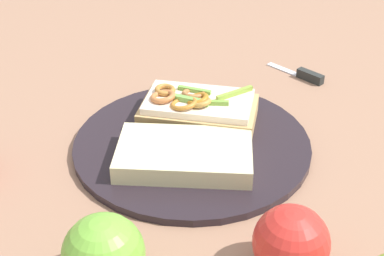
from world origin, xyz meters
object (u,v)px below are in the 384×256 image
Objects in this scene: apple_0 at (104,254)px; knife at (303,74)px; sandwich at (198,109)px; apple_3 at (291,243)px; bread_slice_side at (184,154)px; plate at (192,144)px.

apple_0 reaches higher than knife.
apple_3 reaches higher than sandwich.
knife is at bearing 52.41° from sandwich.
knife is (-0.18, -0.49, -0.03)m from apple_0.
bread_slice_side is 2.10× the size of apple_0.
plate is at bearing -55.56° from apple_3.
plate is 1.99× the size of sandwich.
apple_3 is (-0.18, -0.05, -0.00)m from apple_0.
apple_0 reaches higher than apple_3.
plate is 4.16× the size of apple_3.
apple_0 is (0.04, 0.25, 0.04)m from plate.
apple_0 is at bearing 16.24° from apple_3.
apple_3 is (-0.14, 0.15, 0.02)m from bread_slice_side.
plate is 0.05m from bread_slice_side.
bread_slice_side is (0.00, 0.05, 0.02)m from plate.
knife is (-0.14, -0.24, 0.00)m from plate.
apple_3 reaches higher than plate.
plate is 0.26m from apple_0.
apple_0 reaches higher than sandwich.
plate is at bearing 82.46° from bread_slice_side.
knife is at bearing -110.56° from apple_0.
apple_0 is at bearing 104.15° from knife.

